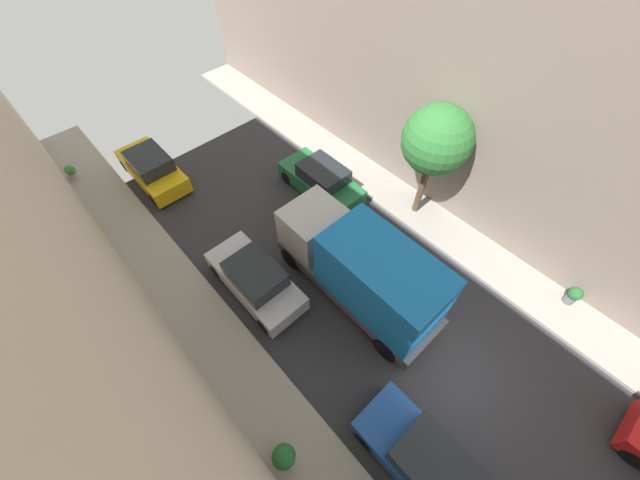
{
  "coord_description": "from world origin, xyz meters",
  "views": [
    {
      "loc": [
        -5.51,
        0.24,
        12.33
      ],
      "look_at": [
        0.44,
        6.71,
        0.5
      ],
      "focal_mm": 20.04,
      "sensor_mm": 36.0,
      "label": 1
    }
  ],
  "objects_px": {
    "parked_car_left_4": "(152,168)",
    "parked_car_left_3": "(256,279)",
    "delivery_truck": "(362,270)",
    "street_tree_1": "(437,141)",
    "parked_car_left_2": "(428,464)",
    "potted_plant_4": "(574,295)",
    "potted_plant_1": "(71,171)",
    "parked_car_right_2": "(322,181)",
    "potted_plant_3": "(284,457)"
  },
  "relations": [
    {
      "from": "parked_car_left_4",
      "to": "parked_car_left_3",
      "type": "bearing_deg",
      "value": -90.0
    },
    {
      "from": "parked_car_left_4",
      "to": "delivery_truck",
      "type": "bearing_deg",
      "value": -76.32
    },
    {
      "from": "delivery_truck",
      "to": "street_tree_1",
      "type": "bearing_deg",
      "value": 13.68
    },
    {
      "from": "parked_car_left_2",
      "to": "potted_plant_4",
      "type": "distance_m",
      "value": 8.26
    },
    {
      "from": "street_tree_1",
      "to": "potted_plant_4",
      "type": "distance_m",
      "value": 7.6
    },
    {
      "from": "potted_plant_4",
      "to": "potted_plant_1",
      "type": "bearing_deg",
      "value": 119.99
    },
    {
      "from": "delivery_truck",
      "to": "parked_car_left_3",
      "type": "bearing_deg",
      "value": 133.84
    },
    {
      "from": "parked_car_right_2",
      "to": "potted_plant_4",
      "type": "relative_size",
      "value": 5.11
    },
    {
      "from": "parked_car_left_3",
      "to": "parked_car_right_2",
      "type": "bearing_deg",
      "value": 22.17
    },
    {
      "from": "parked_car_left_2",
      "to": "delivery_truck",
      "type": "distance_m",
      "value": 5.93
    },
    {
      "from": "parked_car_left_4",
      "to": "potted_plant_3",
      "type": "height_order",
      "value": "parked_car_left_4"
    },
    {
      "from": "parked_car_left_4",
      "to": "street_tree_1",
      "type": "relative_size",
      "value": 0.81
    },
    {
      "from": "parked_car_left_4",
      "to": "delivery_truck",
      "type": "height_order",
      "value": "delivery_truck"
    },
    {
      "from": "parked_car_left_3",
      "to": "potted_plant_4",
      "type": "xyz_separation_m",
      "value": [
        8.25,
        -8.39,
        -0.12
      ]
    },
    {
      "from": "parked_car_left_4",
      "to": "potted_plant_3",
      "type": "distance_m",
      "value": 13.73
    },
    {
      "from": "parked_car_right_2",
      "to": "potted_plant_1",
      "type": "bearing_deg",
      "value": 133.48
    },
    {
      "from": "potted_plant_3",
      "to": "potted_plant_4",
      "type": "distance_m",
      "value": 11.54
    },
    {
      "from": "potted_plant_3",
      "to": "potted_plant_4",
      "type": "height_order",
      "value": "potted_plant_3"
    },
    {
      "from": "parked_car_left_3",
      "to": "street_tree_1",
      "type": "distance_m",
      "value": 8.48
    },
    {
      "from": "street_tree_1",
      "to": "potted_plant_4",
      "type": "xyz_separation_m",
      "value": [
        0.58,
        -6.79,
        -3.36
      ]
    },
    {
      "from": "parked_car_left_3",
      "to": "potted_plant_1",
      "type": "relative_size",
      "value": 5.98
    },
    {
      "from": "potted_plant_3",
      "to": "potted_plant_4",
      "type": "xyz_separation_m",
      "value": [
        11.08,
        -3.23,
        -0.07
      ]
    },
    {
      "from": "potted_plant_3",
      "to": "parked_car_right_2",
      "type": "bearing_deg",
      "value": 41.83
    },
    {
      "from": "parked_car_left_4",
      "to": "parked_car_right_2",
      "type": "height_order",
      "value": "same"
    },
    {
      "from": "delivery_truck",
      "to": "potted_plant_4",
      "type": "bearing_deg",
      "value": -45.14
    },
    {
      "from": "parked_car_left_3",
      "to": "delivery_truck",
      "type": "relative_size",
      "value": 0.64
    },
    {
      "from": "parked_car_right_2",
      "to": "potted_plant_4",
      "type": "height_order",
      "value": "parked_car_right_2"
    },
    {
      "from": "parked_car_left_2",
      "to": "parked_car_left_3",
      "type": "height_order",
      "value": "same"
    },
    {
      "from": "parked_car_left_2",
      "to": "parked_car_right_2",
      "type": "bearing_deg",
      "value": 62.07
    },
    {
      "from": "parked_car_left_2",
      "to": "potted_plant_3",
      "type": "distance_m",
      "value": 4.0
    },
    {
      "from": "potted_plant_1",
      "to": "street_tree_1",
      "type": "bearing_deg",
      "value": -49.88
    },
    {
      "from": "parked_car_left_4",
      "to": "delivery_truck",
      "type": "xyz_separation_m",
      "value": [
        2.7,
        -11.09,
        1.07
      ]
    },
    {
      "from": "street_tree_1",
      "to": "potted_plant_1",
      "type": "height_order",
      "value": "street_tree_1"
    },
    {
      "from": "parked_car_left_4",
      "to": "potted_plant_4",
      "type": "relative_size",
      "value": 5.11
    },
    {
      "from": "parked_car_right_2",
      "to": "potted_plant_1",
      "type": "height_order",
      "value": "parked_car_right_2"
    },
    {
      "from": "parked_car_left_2",
      "to": "parked_car_right_2",
      "type": "relative_size",
      "value": 1.0
    },
    {
      "from": "potted_plant_4",
      "to": "parked_car_left_2",
      "type": "bearing_deg",
      "value": 177.2
    },
    {
      "from": "parked_car_left_3",
      "to": "potted_plant_1",
      "type": "xyz_separation_m",
      "value": [
        -2.92,
        10.98,
        -0.21
      ]
    },
    {
      "from": "delivery_truck",
      "to": "potted_plant_1",
      "type": "relative_size",
      "value": 9.39
    },
    {
      "from": "parked_car_left_2",
      "to": "potted_plant_4",
      "type": "relative_size",
      "value": 5.11
    },
    {
      "from": "parked_car_left_3",
      "to": "delivery_truck",
      "type": "xyz_separation_m",
      "value": [
        2.7,
        -2.81,
        1.07
      ]
    },
    {
      "from": "parked_car_left_2",
      "to": "parked_car_right_2",
      "type": "distance_m",
      "value": 11.53
    },
    {
      "from": "potted_plant_3",
      "to": "potted_plant_1",
      "type": "bearing_deg",
      "value": 90.35
    },
    {
      "from": "parked_car_left_2",
      "to": "parked_car_left_3",
      "type": "distance_m",
      "value": 7.99
    },
    {
      "from": "potted_plant_3",
      "to": "parked_car_left_2",
      "type": "bearing_deg",
      "value": -45.0
    },
    {
      "from": "parked_car_right_2",
      "to": "potted_plant_4",
      "type": "distance_m",
      "value": 10.97
    },
    {
      "from": "parked_car_right_2",
      "to": "delivery_truck",
      "type": "bearing_deg",
      "value": -118.31
    },
    {
      "from": "parked_car_left_2",
      "to": "potted_plant_1",
      "type": "relative_size",
      "value": 5.98
    },
    {
      "from": "parked_car_right_2",
      "to": "potted_plant_3",
      "type": "relative_size",
      "value": 4.38
    },
    {
      "from": "potted_plant_1",
      "to": "parked_car_left_2",
      "type": "bearing_deg",
      "value": -81.24
    }
  ]
}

